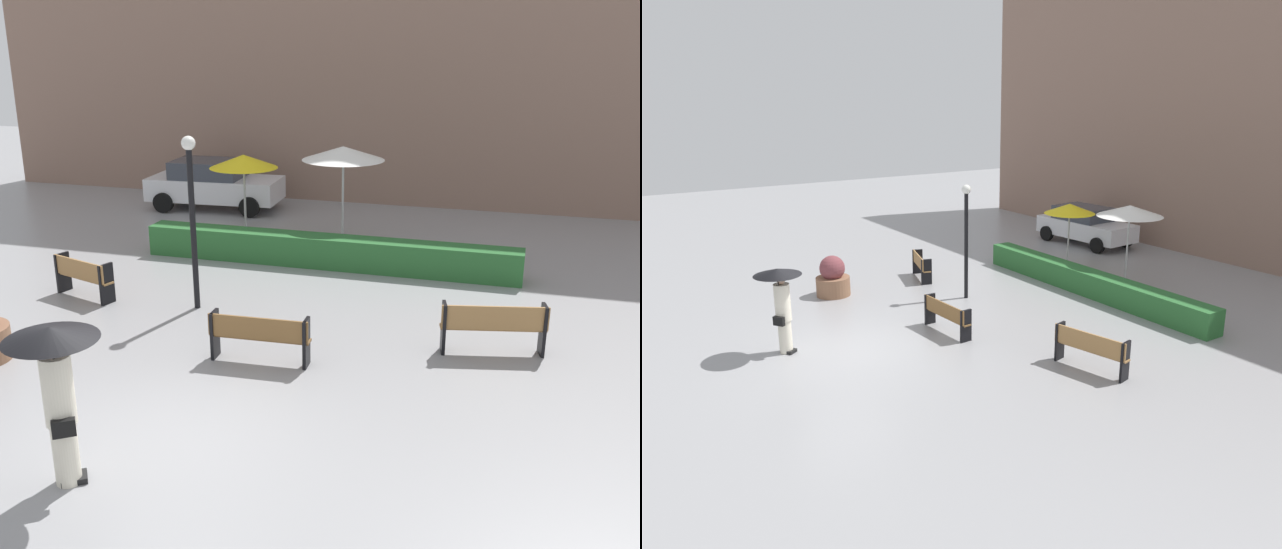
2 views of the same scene
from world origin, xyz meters
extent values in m
plane|color=gray|center=(0.00, 0.00, 0.00)|extent=(60.00, 60.00, 0.00)
cube|color=brown|center=(0.39, 2.89, 0.45)|extent=(1.77, 0.32, 0.04)
cube|color=brown|center=(0.40, 2.75, 0.66)|extent=(1.76, 0.13, 0.39)
cube|color=black|center=(-0.43, 2.82, 0.43)|extent=(0.08, 0.33, 0.86)
cube|color=black|center=(1.21, 2.91, 0.43)|extent=(0.08, 0.33, 0.86)
cube|color=#9E7242|center=(-4.36, 4.86, 0.44)|extent=(1.54, 0.71, 0.04)
cube|color=#9E7242|center=(-4.40, 4.72, 0.66)|extent=(1.48, 0.50, 0.41)
cube|color=black|center=(-5.04, 5.06, 0.43)|extent=(0.17, 0.36, 0.87)
cube|color=black|center=(-3.69, 4.63, 0.43)|extent=(0.17, 0.36, 0.87)
cube|color=#9E7242|center=(4.20, 4.37, 0.48)|extent=(1.85, 0.63, 0.04)
cube|color=#9E7242|center=(4.23, 4.24, 0.71)|extent=(1.81, 0.44, 0.43)
cube|color=black|center=(3.36, 4.16, 0.46)|extent=(0.13, 0.33, 0.93)
cube|color=black|center=(5.05, 4.54, 0.46)|extent=(0.13, 0.33, 0.93)
cylinder|color=silver|center=(-0.67, -1.15, 0.42)|extent=(0.32, 0.32, 0.84)
cube|color=black|center=(-0.62, -1.11, 0.04)|extent=(0.41, 0.40, 0.08)
cylinder|color=silver|center=(-0.67, -1.15, 1.30)|extent=(0.38, 0.38, 0.91)
sphere|color=tan|center=(-0.67, -1.15, 1.86)|extent=(0.21, 0.21, 0.21)
cube|color=black|center=(-0.52, -1.31, 0.89)|extent=(0.29, 0.24, 0.22)
cylinder|color=black|center=(-0.61, -1.23, 1.63)|extent=(0.02, 0.02, 0.90)
cone|color=black|center=(-0.61, -1.23, 2.08)|extent=(1.13, 1.13, 0.16)
cylinder|color=brown|center=(-4.32, 1.59, 0.30)|extent=(1.06, 1.06, 0.59)
sphere|color=brown|center=(-4.32, 1.59, 0.88)|extent=(0.79, 0.79, 0.79)
cylinder|color=black|center=(-1.79, 4.94, 1.64)|extent=(0.12, 0.12, 3.27)
sphere|color=white|center=(-1.79, 4.94, 3.39)|extent=(0.28, 0.28, 0.28)
cylinder|color=silver|center=(-2.78, 10.11, 1.08)|extent=(0.06, 0.06, 2.16)
cone|color=yellow|center=(-2.78, 10.11, 2.16)|extent=(1.84, 1.84, 0.35)
cylinder|color=silver|center=(-0.05, 10.18, 1.24)|extent=(0.06, 0.06, 2.49)
cone|color=white|center=(-0.05, 10.18, 2.49)|extent=(2.14, 2.14, 0.35)
cube|color=#28602D|center=(0.03, 8.40, 0.38)|extent=(9.24, 0.70, 0.75)
cube|color=#846656|center=(0.00, 16.00, 5.80)|extent=(28.00, 1.20, 11.60)
cube|color=silver|center=(-5.09, 13.29, 0.67)|extent=(4.29, 1.99, 0.70)
cube|color=#333842|center=(-5.29, 13.28, 1.29)|extent=(2.29, 1.73, 0.55)
cylinder|color=black|center=(-3.72, 14.24, 0.32)|extent=(0.65, 0.26, 0.64)
cylinder|color=black|center=(-3.62, 12.50, 0.32)|extent=(0.65, 0.26, 0.64)
cylinder|color=black|center=(-6.57, 14.08, 0.32)|extent=(0.65, 0.26, 0.64)
cylinder|color=black|center=(-6.47, 12.33, 0.32)|extent=(0.65, 0.26, 0.64)
camera|label=1|loc=(4.60, -7.82, 5.40)|focal=40.70mm
camera|label=2|loc=(13.54, -5.40, 6.08)|focal=34.94mm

